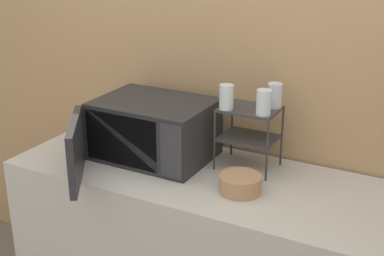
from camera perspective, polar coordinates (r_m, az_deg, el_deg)
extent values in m
cube|color=tan|center=(2.61, 4.85, 5.89)|extent=(8.00, 0.06, 2.60)
cube|color=#262628|center=(2.56, -4.02, -0.10)|extent=(0.54, 0.40, 0.28)
cube|color=#B7B2A8|center=(2.44, -7.60, -1.30)|extent=(0.38, 0.01, 0.24)
cube|color=#333338|center=(2.30, -2.25, -2.55)|extent=(0.11, 0.01, 0.25)
cube|color=#262628|center=(2.37, -12.25, -2.31)|extent=(0.26, 0.36, 0.27)
cylinder|color=#333333|center=(2.41, 2.41, -1.30)|extent=(0.01, 0.01, 0.29)
cylinder|color=#333333|center=(2.32, 8.02, -2.39)|extent=(0.01, 0.01, 0.29)
cylinder|color=#333333|center=(2.57, 4.27, 0.11)|extent=(0.01, 0.01, 0.29)
cylinder|color=#333333|center=(2.49, 9.57, -0.85)|extent=(0.01, 0.01, 0.29)
cube|color=#333333|center=(2.45, 6.05, -1.08)|extent=(0.25, 0.19, 0.01)
cube|color=#333333|center=(2.40, 6.17, 2.00)|extent=(0.25, 0.19, 0.01)
cylinder|color=silver|center=(2.36, 3.70, 3.32)|extent=(0.06, 0.06, 0.11)
cylinder|color=silver|center=(2.40, 8.81, 3.46)|extent=(0.06, 0.06, 0.11)
cylinder|color=silver|center=(2.30, 7.65, 2.73)|extent=(0.06, 0.06, 0.11)
cylinder|color=#AD7F56|center=(2.27, 5.13, -6.69)|extent=(0.10, 0.10, 0.01)
cylinder|color=#AD7F56|center=(2.26, 5.16, -5.93)|extent=(0.18, 0.18, 0.08)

